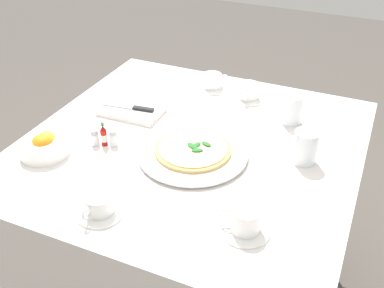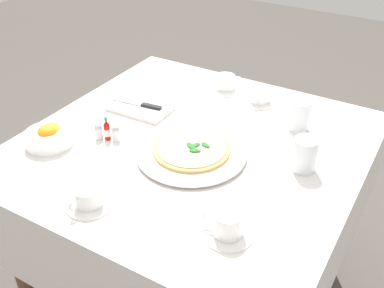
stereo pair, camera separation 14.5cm
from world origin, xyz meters
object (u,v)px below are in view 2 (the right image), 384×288
citrus_bowl (49,136)px  salt_shaker (99,132)px  pepper_shaker (116,134)px  hot_sauce_bottle (107,130)px  water_glass_far_left (299,117)px  coffee_cup_center_back (228,225)px  coffee_cup_near_right (88,198)px  coffee_cup_right_edge (225,83)px  pizza_plate (191,153)px  pizza (192,149)px  dinner_knife (139,104)px  coffee_cup_near_left (260,96)px  napkin_folded (140,107)px  water_glass_left_edge (305,156)px

citrus_bowl → salt_shaker: (-0.12, -0.10, -0.00)m
pepper_shaker → hot_sauce_bottle: bearing=19.7°
water_glass_far_left → coffee_cup_center_back: bearing=92.4°
coffee_cup_center_back → salt_shaker: bearing=-18.0°
citrus_bowl → pepper_shaker: size_ratio=2.67×
coffee_cup_near_right → citrus_bowl: bearing=-28.3°
coffee_cup_right_edge → pepper_shaker: 0.52m
pizza_plate → salt_shaker: (0.31, 0.07, 0.01)m
hot_sauce_bottle → pepper_shaker: size_ratio=1.48×
pizza → pepper_shaker: pepper_shaker is taller
pizza → coffee_cup_right_edge: coffee_cup_right_edge is taller
pepper_shaker → dinner_knife: bearing=-74.3°
coffee_cup_near_left → coffee_cup_right_edge: bearing=-10.5°
citrus_bowl → salt_shaker: citrus_bowl is taller
pizza_plate → napkin_folded: size_ratio=1.52×
coffee_cup_center_back → hot_sauce_bottle: size_ratio=1.59×
water_glass_far_left → salt_shaker: bearing=36.1°
water_glass_left_edge → dinner_knife: (0.63, -0.05, -0.02)m
napkin_folded → pepper_shaker: (-0.05, 0.20, 0.02)m
pizza_plate → hot_sauce_bottle: hot_sauce_bottle is taller
coffee_cup_right_edge → hot_sauce_bottle: (0.17, 0.51, 0.01)m
pizza_plate → coffee_cup_center_back: (-0.25, 0.25, 0.02)m
coffee_cup_near_right → coffee_cup_right_edge: bearing=-90.0°
hot_sauce_bottle → pizza_plate: bearing=-168.5°
coffee_cup_center_back → salt_shaker: size_ratio=2.35×
coffee_cup_right_edge → coffee_cup_center_back: bearing=117.4°
water_glass_left_edge → water_glass_far_left: water_glass_left_edge is taller
coffee_cup_near_right → napkin_folded: 0.53m
coffee_cup_center_back → pepper_shaker: (0.50, -0.20, -0.01)m
pizza_plate → pepper_shaker: pepper_shaker is taller
pizza → dinner_knife: (0.31, -0.16, -0.00)m
pizza → coffee_cup_center_back: bearing=135.0°
pepper_shaker → pizza: bearing=-169.4°
water_glass_left_edge → citrus_bowl: bearing=20.6°
pizza_plate → hot_sauce_bottle: (0.28, 0.06, 0.02)m
coffee_cup_right_edge → water_glass_left_edge: (-0.44, 0.35, 0.02)m
water_glass_left_edge → water_glass_far_left: size_ratio=1.01×
coffee_cup_near_left → citrus_bowl: 0.76m
citrus_bowl → hot_sauce_bottle: hot_sauce_bottle is taller
napkin_folded → salt_shaker: salt_shaker is taller
hot_sauce_bottle → water_glass_far_left: bearing=-143.1°
coffee_cup_near_right → pepper_shaker: 0.32m
coffee_cup_center_back → coffee_cup_right_edge: bearing=-62.6°
water_glass_far_left → napkin_folded: bearing=17.4°
pizza_plate → water_glass_far_left: size_ratio=3.31×
water_glass_far_left → coffee_cup_near_left: bearing=-29.3°
dinner_knife → citrus_bowl: bearing=63.8°
citrus_bowl → hot_sauce_bottle: bearing=-141.6°
pizza_plate → water_glass_left_edge: water_glass_left_edge is taller
coffee_cup_center_back → pepper_shaker: coffee_cup_center_back is taller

